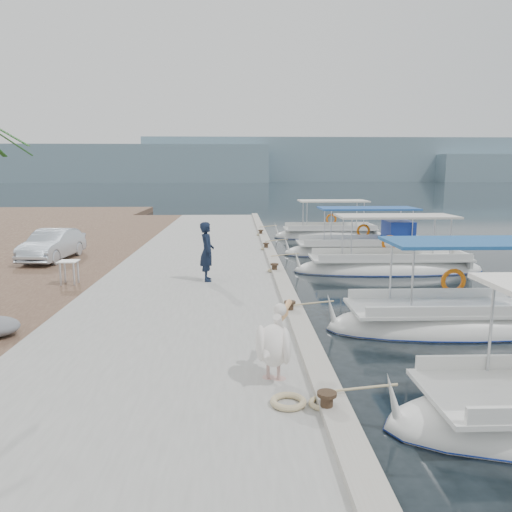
{
  "coord_description": "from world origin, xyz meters",
  "views": [
    {
      "loc": [
        -1.59,
        -15.03,
        3.87
      ],
      "look_at": [
        -1.0,
        0.84,
        1.2
      ],
      "focal_mm": 35.0,
      "sensor_mm": 36.0,
      "label": 1
    }
  ],
  "objects_px": {
    "fishing_caique_c": "(389,268)",
    "fishing_caique_e": "(329,235)",
    "fishing_caique_d": "(365,250)",
    "fisherman": "(207,252)",
    "pelican": "(274,343)",
    "parked_car": "(52,245)",
    "fishing_caique_b": "(457,324)"
  },
  "relations": [
    {
      "from": "fishing_caique_c",
      "to": "fisherman",
      "type": "distance_m",
      "value": 7.94
    },
    {
      "from": "pelican",
      "to": "fisherman",
      "type": "distance_m",
      "value": 7.77
    },
    {
      "from": "fisherman",
      "to": "parked_car",
      "type": "relative_size",
      "value": 0.51
    },
    {
      "from": "fishing_caique_d",
      "to": "pelican",
      "type": "xyz_separation_m",
      "value": [
        -5.48,
        -15.52,
        0.92
      ]
    },
    {
      "from": "fishing_caique_c",
      "to": "fishing_caique_e",
      "type": "xyz_separation_m",
      "value": [
        -0.44,
        10.44,
        0.0
      ]
    },
    {
      "from": "fishing_caique_d",
      "to": "fishing_caique_e",
      "type": "relative_size",
      "value": 1.13
    },
    {
      "from": "fishing_caique_c",
      "to": "pelican",
      "type": "distance_m",
      "value": 12.55
    },
    {
      "from": "fishing_caique_d",
      "to": "pelican",
      "type": "relative_size",
      "value": 4.97
    },
    {
      "from": "pelican",
      "to": "fishing_caique_b",
      "type": "bearing_deg",
      "value": 39.39
    },
    {
      "from": "fishing_caique_e",
      "to": "fishing_caique_b",
      "type": "bearing_deg",
      "value": -90.13
    },
    {
      "from": "fisherman",
      "to": "fishing_caique_e",
      "type": "bearing_deg",
      "value": -31.87
    },
    {
      "from": "fishing_caique_d",
      "to": "fishing_caique_e",
      "type": "height_order",
      "value": "same"
    },
    {
      "from": "fishing_caique_b",
      "to": "pelican",
      "type": "relative_size",
      "value": 4.34
    },
    {
      "from": "pelican",
      "to": "parked_car",
      "type": "xyz_separation_m",
      "value": [
        -7.77,
        11.58,
        -0.01
      ]
    },
    {
      "from": "fishing_caique_e",
      "to": "fisherman",
      "type": "relative_size",
      "value": 3.6
    },
    {
      "from": "fishing_caique_b",
      "to": "parked_car",
      "type": "distance_m",
      "value": 14.78
    },
    {
      "from": "fishing_caique_c",
      "to": "fishing_caique_d",
      "type": "distance_m",
      "value": 4.23
    },
    {
      "from": "parked_car",
      "to": "fisherman",
      "type": "bearing_deg",
      "value": -27.61
    },
    {
      "from": "pelican",
      "to": "parked_car",
      "type": "height_order",
      "value": "parked_car"
    },
    {
      "from": "fishing_caique_c",
      "to": "parked_car",
      "type": "xyz_separation_m",
      "value": [
        -13.13,
        0.29,
        0.97
      ]
    },
    {
      "from": "fishing_caique_d",
      "to": "fisherman",
      "type": "distance_m",
      "value": 10.65
    },
    {
      "from": "fishing_caique_d",
      "to": "fisherman",
      "type": "xyz_separation_m",
      "value": [
        -7.02,
        -7.91,
        1.24
      ]
    },
    {
      "from": "fishing_caique_e",
      "to": "fisherman",
      "type": "xyz_separation_m",
      "value": [
        -6.47,
        -14.12,
        1.3
      ]
    },
    {
      "from": "fishing_caique_b",
      "to": "parked_car",
      "type": "bearing_deg",
      "value": 149.1
    },
    {
      "from": "fishing_caique_b",
      "to": "fishing_caique_d",
      "type": "xyz_separation_m",
      "value": [
        0.59,
        11.51,
        0.06
      ]
    },
    {
      "from": "fishing_caique_b",
      "to": "pelican",
      "type": "height_order",
      "value": "fishing_caique_b"
    },
    {
      "from": "pelican",
      "to": "fishing_caique_e",
      "type": "bearing_deg",
      "value": 77.23
    },
    {
      "from": "fishing_caique_d",
      "to": "fisherman",
      "type": "bearing_deg",
      "value": -131.6
    },
    {
      "from": "fishing_caique_d",
      "to": "parked_car",
      "type": "height_order",
      "value": "fishing_caique_d"
    },
    {
      "from": "fishing_caique_e",
      "to": "pelican",
      "type": "xyz_separation_m",
      "value": [
        -4.93,
        -21.73,
        0.98
      ]
    },
    {
      "from": "fishing_caique_e",
      "to": "pelican",
      "type": "height_order",
      "value": "fishing_caique_e"
    },
    {
      "from": "fishing_caique_b",
      "to": "fisherman",
      "type": "xyz_separation_m",
      "value": [
        -6.43,
        3.6,
        1.3
      ]
    }
  ]
}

